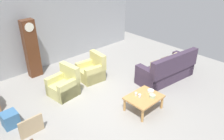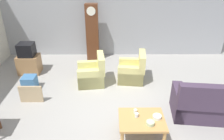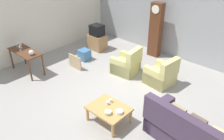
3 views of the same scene
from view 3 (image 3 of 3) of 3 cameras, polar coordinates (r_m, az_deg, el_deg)
ground_plane at (r=6.70m, az=1.32°, el=-7.04°), size 10.40×10.40×0.00m
garage_door_wall at (r=8.78m, az=17.50°, el=12.39°), size 8.40×0.16×3.20m
pegboard_wall_left at (r=9.27m, az=-17.22°, el=12.28°), size 0.12×6.40×2.88m
couch_floral at (r=5.37m, az=18.98°, el=-15.12°), size 2.18×1.11×1.04m
armchair_olive_near at (r=7.80m, az=3.65°, el=1.29°), size 0.87×0.85×0.92m
armchair_olive_far at (r=7.34m, az=11.95°, el=-1.31°), size 0.86×0.84×0.92m
coffee_table_wood at (r=5.74m, az=-0.79°, el=-9.65°), size 0.96×0.76×0.43m
console_table_dark at (r=8.21m, az=-20.40°, el=3.66°), size 1.30×0.56×0.78m
grandfather_clock at (r=8.91m, az=10.64°, el=9.59°), size 0.44×0.30×2.04m
tv_stand_cabinet at (r=9.57m, az=-3.61°, el=6.81°), size 0.68×0.52×0.61m
tv_crt at (r=9.38m, az=-3.71°, el=9.71°), size 0.48×0.44×0.42m
framed_picture_leaning at (r=8.21m, az=-9.02°, el=1.94°), size 0.60×0.05×0.48m
storage_box_blue at (r=8.78m, az=-6.76°, el=3.73°), size 0.38×0.37×0.40m
glass_dome_cloche at (r=7.77m, az=-19.10°, el=4.07°), size 0.17×0.17×0.17m
cup_white_porcelain at (r=5.84m, az=-0.36°, el=-7.47°), size 0.07×0.07×0.09m
cup_blue_rimmed at (r=5.77m, az=-1.09°, el=-8.08°), size 0.08×0.08×0.09m
bowl_white_stacked at (r=5.52m, az=1.78°, el=-10.19°), size 0.18×0.18×0.07m
bowl_shallow_green at (r=5.50m, az=-0.96°, el=-10.36°), size 0.17×0.17×0.08m
wine_glass_tall at (r=8.54m, az=-22.27°, el=5.97°), size 0.06×0.06×0.17m
wine_glass_mid at (r=8.38m, az=-21.45°, el=5.75°), size 0.07×0.07×0.18m
wine_glass_short at (r=8.18m, az=-21.64°, el=5.31°), size 0.06×0.06×0.22m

